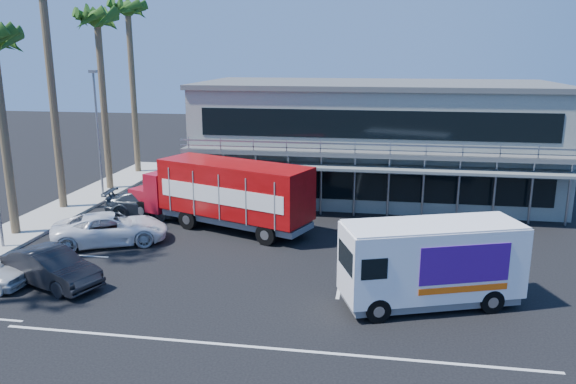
# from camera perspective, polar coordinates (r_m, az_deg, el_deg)

# --- Properties ---
(ground) EXTENTS (120.00, 120.00, 0.00)m
(ground) POSITION_cam_1_polar(r_m,az_deg,el_deg) (23.89, 0.57, -8.52)
(ground) COLOR black
(ground) RESTS_ON ground
(building) EXTENTS (22.40, 12.00, 7.30)m
(building) POSITION_cam_1_polar(r_m,az_deg,el_deg) (37.16, 8.73, 5.36)
(building) COLOR gray
(building) RESTS_ON ground
(curb_strip) EXTENTS (3.00, 32.00, 0.16)m
(curb_strip) POSITION_cam_1_polar(r_m,az_deg,el_deg) (34.53, -23.21, -2.38)
(curb_strip) COLOR #A5A399
(curb_strip) RESTS_ON ground
(palm_e) EXTENTS (2.80, 2.80, 12.25)m
(palm_e) POSITION_cam_1_polar(r_m,az_deg,el_deg) (39.23, -18.76, 15.39)
(palm_e) COLOR brown
(palm_e) RESTS_ON ground
(palm_f) EXTENTS (2.80, 2.80, 13.25)m
(palm_f) POSITION_cam_1_polar(r_m,az_deg,el_deg) (44.38, -15.92, 16.51)
(palm_f) COLOR brown
(palm_f) RESTS_ON ground
(light_pole_far) EXTENTS (0.50, 0.25, 8.09)m
(light_pole_far) POSITION_cam_1_polar(r_m,az_deg,el_deg) (37.49, -18.77, 6.16)
(light_pole_far) COLOR gray
(light_pole_far) RESTS_ON ground
(red_truck) EXTENTS (10.89, 6.25, 3.62)m
(red_truck) POSITION_cam_1_polar(r_m,az_deg,el_deg) (29.78, -6.61, 0.00)
(red_truck) COLOR maroon
(red_truck) RESTS_ON ground
(white_van) EXTENTS (6.88, 4.25, 3.18)m
(white_van) POSITION_cam_1_polar(r_m,az_deg,el_deg) (21.33, 14.32, -6.96)
(white_van) COLOR white
(white_van) RESTS_ON ground
(parked_car_b) EXTENTS (4.81, 3.14, 1.50)m
(parked_car_b) POSITION_cam_1_polar(r_m,az_deg,el_deg) (24.67, -22.95, -7.08)
(parked_car_b) COLOR black
(parked_car_b) RESTS_ON ground
(parked_car_c) EXTENTS (6.01, 4.55, 1.52)m
(parked_car_c) POSITION_cam_1_polar(r_m,az_deg,el_deg) (28.89, -17.58, -3.56)
(parked_car_c) COLOR white
(parked_car_c) RESTS_ON ground
(parked_car_d) EXTENTS (5.24, 2.46, 1.48)m
(parked_car_d) POSITION_cam_1_polar(r_m,az_deg,el_deg) (33.18, -13.79, -1.08)
(parked_car_d) COLOR #2B323A
(parked_car_d) RESTS_ON ground
(parked_car_e) EXTENTS (4.16, 2.46, 1.33)m
(parked_car_e) POSITION_cam_1_polar(r_m,az_deg,el_deg) (33.19, -13.79, -1.21)
(parked_car_e) COLOR slate
(parked_car_e) RESTS_ON ground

